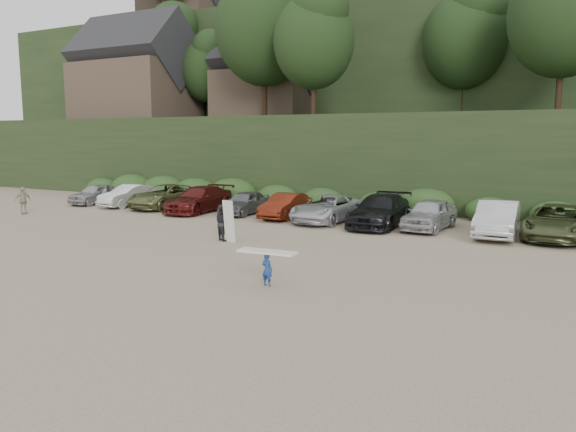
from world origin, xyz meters
The scene contains 6 objects.
ground centered at (0.00, 0.00, 0.00)m, with size 120.00×120.00×0.00m, color tan.
hillside_backdrop centered at (-0.26, 35.93, 11.22)m, with size 90.00×41.50×28.00m.
parked_cars centered at (2.14, 10.04, 0.76)m, with size 39.16×6.09×1.65m.
distant_walker centered at (-17.14, 4.06, 0.82)m, with size 0.97×0.40×1.65m, color #9E9986.
child_surfer centered at (3.85, -2.85, 0.76)m, with size 1.91×0.66×1.12m.
adult_surfer centered at (-1.75, 2.78, 0.80)m, with size 1.25×0.87×1.87m.
Camera 1 is at (12.57, -17.49, 4.65)m, focal length 35.00 mm.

